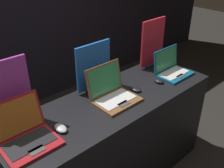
% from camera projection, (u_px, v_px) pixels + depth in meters
% --- Properties ---
extents(wall_back, '(8.00, 0.05, 2.80)m').
position_uv_depth(wall_back, '(10.00, 4.00, 3.07)').
color(wall_back, black).
rests_on(wall_back, ground_plane).
extents(display_counter, '(1.91, 0.63, 0.93)m').
position_uv_depth(display_counter, '(113.00, 143.00, 2.37)').
color(display_counter, black).
rests_on(display_counter, ground_plane).
extents(laptop_front, '(0.35, 0.33, 0.27)m').
position_uv_depth(laptop_front, '(25.00, 134.00, 1.67)').
color(laptop_front, maroon).
rests_on(laptop_front, display_counter).
extents(mouse_front, '(0.07, 0.12, 0.04)m').
position_uv_depth(mouse_front, '(61.00, 128.00, 1.80)').
color(mouse_front, '#B2B2B7').
rests_on(mouse_front, display_counter).
extents(promo_stand_front, '(0.35, 0.07, 0.50)m').
position_uv_depth(promo_stand_front, '(6.00, 97.00, 1.73)').
color(promo_stand_front, black).
rests_on(promo_stand_front, display_counter).
extents(laptop_middle, '(0.35, 0.32, 0.27)m').
position_uv_depth(laptop_middle, '(112.00, 93.00, 2.12)').
color(laptop_middle, brown).
rests_on(laptop_middle, display_counter).
extents(mouse_middle, '(0.07, 0.10, 0.03)m').
position_uv_depth(mouse_middle, '(136.00, 89.00, 2.26)').
color(mouse_middle, black).
rests_on(mouse_middle, display_counter).
extents(promo_stand_middle, '(0.35, 0.07, 0.42)m').
position_uv_depth(promo_stand_middle, '(93.00, 68.00, 2.20)').
color(promo_stand_middle, black).
rests_on(promo_stand_middle, display_counter).
extents(laptop_back, '(0.34, 0.26, 0.24)m').
position_uv_depth(laptop_back, '(171.00, 68.00, 2.52)').
color(laptop_back, '#0F5170').
rests_on(laptop_back, display_counter).
extents(mouse_back, '(0.07, 0.09, 0.03)m').
position_uv_depth(mouse_back, '(159.00, 81.00, 2.39)').
color(mouse_back, black).
rests_on(mouse_back, display_counter).
extents(promo_stand_back, '(0.32, 0.07, 0.49)m').
position_uv_depth(promo_stand_back, '(152.00, 44.00, 2.60)').
color(promo_stand_back, black).
rests_on(promo_stand_back, display_counter).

